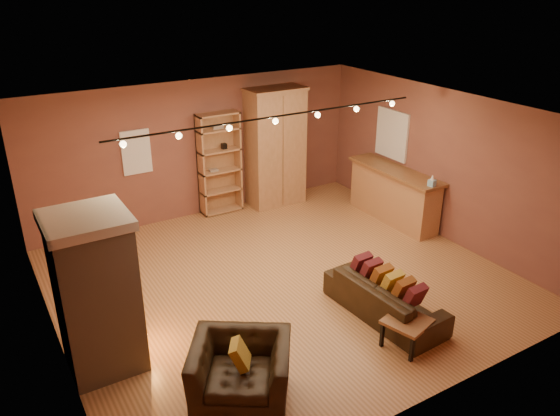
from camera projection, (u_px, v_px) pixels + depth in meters
floor at (282, 280)px, 9.07m from camera, size 7.00×7.00×0.00m
ceiling at (282, 114)px, 7.95m from camera, size 7.00×7.00×0.00m
back_wall at (200, 149)px, 11.06m from camera, size 7.00×0.02×2.80m
left_wall at (44, 258)px, 6.86m from camera, size 0.02×6.50×2.80m
right_wall at (443, 165)px, 10.16m from camera, size 0.02×6.50×2.80m
fireplace at (97, 293)px, 6.74m from camera, size 1.01×0.98×2.12m
back_window at (136, 152)px, 10.38m from camera, size 0.56×0.04×0.86m
bookcase at (218, 162)px, 11.27m from camera, size 0.87×0.34×2.13m
armoire at (275, 147)px, 11.61m from camera, size 1.24×0.71×2.54m
bar_counter at (394, 194)px, 11.07m from camera, size 0.61×2.26×1.08m
tissue_box at (432, 181)px, 10.00m from camera, size 0.14×0.14×0.22m
right_window at (392, 134)px, 11.14m from camera, size 0.05×0.90×1.00m
loveseat at (385, 292)px, 7.99m from camera, size 0.68×1.98×0.79m
armchair at (240, 363)px, 6.38m from camera, size 1.38×1.27×1.01m
coffee_table at (407, 324)px, 7.34m from camera, size 0.68×0.68×0.42m
track_rail at (275, 119)px, 8.15m from camera, size 5.20×0.09×0.13m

